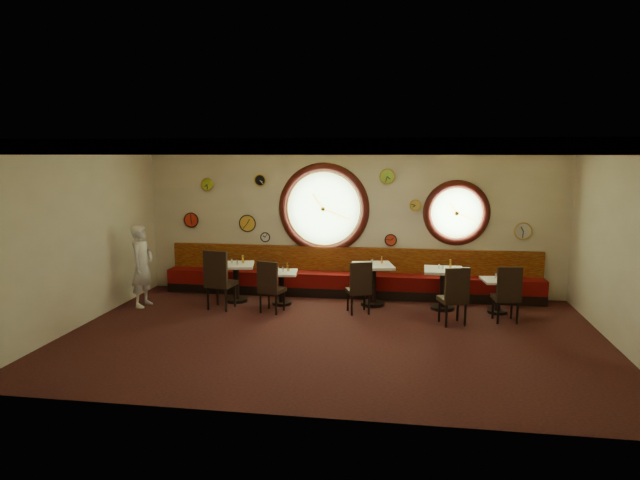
{
  "coord_description": "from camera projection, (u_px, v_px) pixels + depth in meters",
  "views": [
    {
      "loc": [
        1.18,
        -9.14,
        3.04
      ],
      "look_at": [
        -0.35,
        0.8,
        1.5
      ],
      "focal_mm": 32.0,
      "sensor_mm": 36.0,
      "label": 1
    }
  ],
  "objects": [
    {
      "name": "table_d",
      "position": [
        443.0,
        284.0,
        11.12
      ],
      "size": [
        0.75,
        0.75,
        0.81
      ],
      "color": "black",
      "rests_on": "floor"
    },
    {
      "name": "wall_clock_6",
      "position": [
        391.0,
        240.0,
        12.15
      ],
      "size": [
        0.24,
        0.03,
        0.24
      ],
      "primitive_type": "cylinder",
      "rotation": [
        1.57,
        0.0,
        0.0
      ],
      "color": "red",
      "rests_on": "wall_back"
    },
    {
      "name": "wall_clock_4",
      "position": [
        415.0,
        205.0,
        11.96
      ],
      "size": [
        0.22,
        0.03,
        0.22
      ],
      "primitive_type": "cylinder",
      "rotation": [
        1.57,
        0.0,
        0.0
      ],
      "color": "gold",
      "rests_on": "wall_back"
    },
    {
      "name": "chair_a",
      "position": [
        218.0,
        276.0,
        11.06
      ],
      "size": [
        0.57,
        0.57,
        0.73
      ],
      "rotation": [
        0.0,
        0.0,
        -0.16
      ],
      "color": "black",
      "rests_on": "floor"
    },
    {
      "name": "chair_c",
      "position": [
        360.0,
        284.0,
        10.78
      ],
      "size": [
        0.54,
        0.54,
        0.63
      ],
      "rotation": [
        0.0,
        0.0,
        0.34
      ],
      "color": "black",
      "rests_on": "floor"
    },
    {
      "name": "wall_left",
      "position": [
        80.0,
        236.0,
        10.0
      ],
      "size": [
        0.02,
        6.0,
        3.2
      ],
      "primitive_type": "cube",
      "color": "beige",
      "rests_on": "floor"
    },
    {
      "name": "porthole_right_frame",
      "position": [
        456.0,
        213.0,
        11.88
      ],
      "size": [
        1.38,
        0.18,
        1.38
      ],
      "primitive_type": "torus",
      "rotation": [
        1.57,
        0.0,
        0.0
      ],
      "color": "#340D09",
      "rests_on": "wall_back"
    },
    {
      "name": "porthole_left_glass",
      "position": [
        324.0,
        209.0,
        12.31
      ],
      "size": [
        1.66,
        0.02,
        1.66
      ],
      "primitive_type": "cylinder",
      "rotation": [
        1.57,
        0.0,
        0.0
      ],
      "color": "#95C476",
      "rests_on": "wall_back"
    },
    {
      "name": "porthole_right_ring",
      "position": [
        457.0,
        213.0,
        11.85
      ],
      "size": [
        1.09,
        0.03,
        1.09
      ],
      "primitive_type": "torus",
      "rotation": [
        1.57,
        0.0,
        0.0
      ],
      "color": "gold",
      "rests_on": "wall_back"
    },
    {
      "name": "ceiling",
      "position": [
        334.0,
        143.0,
        9.09
      ],
      "size": [
        9.0,
        6.0,
        0.02
      ],
      "primitive_type": "cube",
      "color": "gold",
      "rests_on": "wall_back"
    },
    {
      "name": "condiment_e_bottle",
      "position": [
        504.0,
        275.0,
        10.84
      ],
      "size": [
        0.05,
        0.05,
        0.17
      ],
      "primitive_type": "cylinder",
      "color": "gold",
      "rests_on": "table_e"
    },
    {
      "name": "condiment_b_salt",
      "position": [
        278.0,
        269.0,
        11.5
      ],
      "size": [
        0.03,
        0.03,
        0.09
      ],
      "primitive_type": "cylinder",
      "color": "silver",
      "rests_on": "table_b"
    },
    {
      "name": "condiment_c_pepper",
      "position": [
        372.0,
        262.0,
        11.35
      ],
      "size": [
        0.04,
        0.04,
        0.11
      ],
      "primitive_type": "cylinder",
      "color": "silver",
      "rests_on": "table_c"
    },
    {
      "name": "wall_right",
      "position": [
        627.0,
        249.0,
        8.65
      ],
      "size": [
        0.02,
        6.0,
        3.2
      ],
      "primitive_type": "cube",
      "color": "beige",
      "rests_on": "floor"
    },
    {
      "name": "wall_clock_2",
      "position": [
        260.0,
        180.0,
        12.39
      ],
      "size": [
        0.24,
        0.03,
        0.24
      ],
      "primitive_type": "cylinder",
      "rotation": [
        1.57,
        0.0,
        0.0
      ],
      "color": "black",
      "rests_on": "wall_back"
    },
    {
      "name": "condiment_d_salt",
      "position": [
        439.0,
        266.0,
        11.1
      ],
      "size": [
        0.03,
        0.03,
        0.09
      ],
      "primitive_type": "cylinder",
      "color": "silver",
      "rests_on": "table_d"
    },
    {
      "name": "porthole_left_ring",
      "position": [
        324.0,
        209.0,
        12.26
      ],
      "size": [
        1.61,
        0.03,
        1.61
      ],
      "primitive_type": "torus",
      "rotation": [
        1.57,
        0.0,
        0.0
      ],
      "color": "gold",
      "rests_on": "wall_back"
    },
    {
      "name": "condiment_c_salt",
      "position": [
        371.0,
        262.0,
        11.37
      ],
      "size": [
        0.03,
        0.03,
        0.09
      ],
      "primitive_type": "cylinder",
      "color": "silver",
      "rests_on": "table_c"
    },
    {
      "name": "floor",
      "position": [
        333.0,
        336.0,
        9.57
      ],
      "size": [
        9.0,
        6.0,
        0.0
      ],
      "primitive_type": "cube",
      "color": "black",
      "rests_on": "ground"
    },
    {
      "name": "table_b",
      "position": [
        282.0,
        284.0,
        11.49
      ],
      "size": [
        0.69,
        0.69,
        0.68
      ],
      "color": "black",
      "rests_on": "floor"
    },
    {
      "name": "chair_e",
      "position": [
        508.0,
        291.0,
        10.21
      ],
      "size": [
        0.49,
        0.49,
        0.65
      ],
      "rotation": [
        0.0,
        0.0,
        0.12
      ],
      "color": "black",
      "rests_on": "floor"
    },
    {
      "name": "wall_clock_3",
      "position": [
        523.0,
        231.0,
        11.71
      ],
      "size": [
        0.34,
        0.03,
        0.34
      ],
      "primitive_type": "cylinder",
      "rotation": [
        1.57,
        0.0,
        0.0
      ],
      "color": "silver",
      "rests_on": "wall_back"
    },
    {
      "name": "banquette_seat",
      "position": [
        350.0,
        280.0,
        12.17
      ],
      "size": [
        8.0,
        0.55,
        0.3
      ],
      "primitive_type": "cube",
      "color": "#5B0807",
      "rests_on": "banquette_base"
    },
    {
      "name": "table_c",
      "position": [
        373.0,
        280.0,
        11.42
      ],
      "size": [
        0.91,
        0.91,
        0.84
      ],
      "color": "black",
      "rests_on": "floor"
    },
    {
      "name": "condiment_e_pepper",
      "position": [
        503.0,
        277.0,
        10.77
      ],
      "size": [
        0.04,
        0.04,
        0.1
      ],
      "primitive_type": "cylinder",
      "color": "silver",
      "rests_on": "table_e"
    },
    {
      "name": "condiment_b_pepper",
      "position": [
        283.0,
        269.0,
        11.46
      ],
      "size": [
        0.04,
        0.04,
        0.1
      ],
      "primitive_type": "cylinder",
      "color": "silver",
      "rests_on": "table_b"
    },
    {
      "name": "wall_clock_0",
      "position": [
        265.0,
        237.0,
        12.57
      ],
      "size": [
        0.2,
        0.03,
        0.2
      ],
      "primitive_type": "cylinder",
      "rotation": [
        1.57,
        0.0,
        0.0
      ],
      "color": "silver",
      "rests_on": "wall_back"
    },
    {
      "name": "chair_b",
      "position": [
        270.0,
        283.0,
        10.85
      ],
      "size": [
        0.52,
        0.52,
        0.63
      ],
      "rotation": [
        0.0,
        0.0,
        -0.25
      ],
      "color": "black",
      "rests_on": "floor"
    },
    {
      "name": "banquette_base",
      "position": [
        350.0,
        291.0,
        12.21
      ],
      "size": [
        8.0,
        0.55,
        0.2
      ],
      "primitive_type": "cube",
      "color": "black",
      "rests_on": "floor"
    },
    {
      "name": "molding_left",
      "position": [
        77.0,
        149.0,
        9.77
      ],
      "size": [
        0.1,
        6.0,
        0.18
      ],
      "primitive_type": "cube",
      "color": "#340D09",
      "rests_on": "wall_back"
    },
    {
      "name": "wall_front",
      "position": [
        299.0,
        283.0,
        6.4
      ],
      "size": [
        9.0,
        0.02,
        3.2
      ],
      "primitive_type": "cube",
      "color": "beige",
      "rests_on": "floor"
    },
    {
      "name": "porthole_left_frame",
      "position": [
        324.0,
        209.0,
        12.29
      ],
      "size": [
        1.98,
        0.18,
        1.98
      ],
      "primitive_type": "torus",
      "rotation": [
        1.57,
        0.0,
        0.0
      ],
      "color": "#340D09",
      "rests_on": "wall_back"
    },
    {
      "name": "wall_back",
      "position": [
        351.0,
        220.0,
        12.26
      ],
      "size": [
        9.0,
        0.02,
        3.2
      ],
      "primitive_type": "cube",
      "color": "beige",
      "rests_on": "floor"
    },
    {
      "name": "condiment_b_bottle",
      "position": [
        288.0,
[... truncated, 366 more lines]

